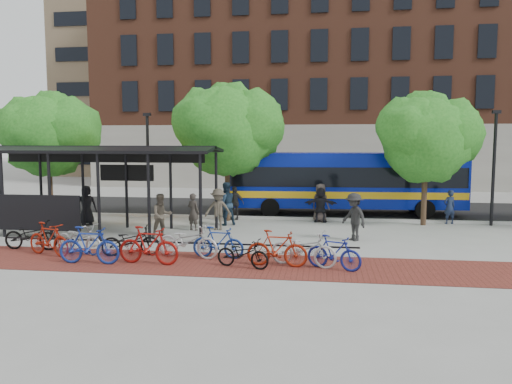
# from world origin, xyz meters

# --- Properties ---
(ground) EXTENTS (160.00, 160.00, 0.00)m
(ground) POSITION_xyz_m (0.00, 0.00, 0.00)
(ground) COLOR #9E9E99
(ground) RESTS_ON ground
(asphalt_street) EXTENTS (160.00, 8.00, 0.01)m
(asphalt_street) POSITION_xyz_m (0.00, 8.00, 0.01)
(asphalt_street) COLOR black
(asphalt_street) RESTS_ON ground
(curb) EXTENTS (160.00, 0.25, 0.12)m
(curb) POSITION_xyz_m (0.00, 4.00, 0.06)
(curb) COLOR #B7B7B2
(curb) RESTS_ON ground
(brick_strip) EXTENTS (24.00, 3.00, 0.01)m
(brick_strip) POSITION_xyz_m (-2.00, -5.00, 0.00)
(brick_strip) COLOR maroon
(brick_strip) RESTS_ON ground
(bike_rack_rail) EXTENTS (12.00, 0.05, 0.95)m
(bike_rack_rail) POSITION_xyz_m (-3.30, -4.10, 0.00)
(bike_rack_rail) COLOR black
(bike_rack_rail) RESTS_ON ground
(building_brick) EXTENTS (55.00, 14.00, 20.00)m
(building_brick) POSITION_xyz_m (10.00, 26.00, 10.00)
(building_brick) COLOR brown
(building_brick) RESTS_ON ground
(building_tower) EXTENTS (22.00, 22.00, 30.00)m
(building_tower) POSITION_xyz_m (-16.00, 40.00, 15.00)
(building_tower) COLOR #7A664C
(building_tower) RESTS_ON ground
(bus_shelter) EXTENTS (10.60, 3.07, 3.60)m
(bus_shelter) POSITION_xyz_m (-8.13, -0.48, 3.00)
(bus_shelter) COLOR black
(bus_shelter) RESTS_ON ground
(tree_a) EXTENTS (4.90, 4.00, 6.18)m
(tree_a) POSITION_xyz_m (-11.91, 3.35, 4.24)
(tree_a) COLOR #382619
(tree_a) RESTS_ON ground
(tree_b) EXTENTS (5.15, 4.20, 6.47)m
(tree_b) POSITION_xyz_m (-2.90, 3.35, 4.46)
(tree_b) COLOR #382619
(tree_b) RESTS_ON ground
(tree_c) EXTENTS (4.66, 3.80, 5.92)m
(tree_c) POSITION_xyz_m (6.09, 3.35, 4.05)
(tree_c) COLOR #382619
(tree_c) RESTS_ON ground
(lamp_post_left) EXTENTS (0.35, 0.20, 5.12)m
(lamp_post_left) POSITION_xyz_m (-7.00, 3.60, 2.75)
(lamp_post_left) COLOR black
(lamp_post_left) RESTS_ON ground
(lamp_post_right) EXTENTS (0.35, 0.20, 5.12)m
(lamp_post_right) POSITION_xyz_m (9.00, 3.60, 2.75)
(lamp_post_right) COLOR black
(lamp_post_right) RESTS_ON ground
(bus) EXTENTS (11.86, 3.26, 3.17)m
(bus) POSITION_xyz_m (2.57, 6.12, 1.82)
(bus) COLOR #07178B
(bus) RESTS_ON ground
(bike_0) EXTENTS (1.96, 0.70, 1.02)m
(bike_0) POSITION_xyz_m (-8.56, -3.91, 0.51)
(bike_0) COLOR black
(bike_0) RESTS_ON ground
(bike_1) EXTENTS (1.93, 1.14, 1.12)m
(bike_1) POSITION_xyz_m (-7.45, -4.66, 0.56)
(bike_1) COLOR maroon
(bike_1) RESTS_ON ground
(bike_2) EXTENTS (2.11, 1.29, 1.05)m
(bike_2) POSITION_xyz_m (-6.57, -4.30, 0.52)
(bike_2) COLOR #A3A3A6
(bike_2) RESTS_ON ground
(bike_3) EXTENTS (1.97, 0.56, 1.18)m
(bike_3) POSITION_xyz_m (-5.60, -5.54, 0.59)
(bike_3) COLOR navy
(bike_3) RESTS_ON ground
(bike_4) EXTENTS (2.01, 1.11, 1.00)m
(bike_4) POSITION_xyz_m (-4.75, -4.32, 0.50)
(bike_4) COLOR black
(bike_4) RESTS_ON ground
(bike_5) EXTENTS (2.02, 0.76, 1.19)m
(bike_5) POSITION_xyz_m (-3.78, -5.31, 0.59)
(bike_5) COLOR maroon
(bike_5) RESTS_ON ground
(bike_6) EXTENTS (2.24, 1.14, 1.12)m
(bike_6) POSITION_xyz_m (-2.82, -4.31, 0.56)
(bike_6) COLOR #B2B2B4
(bike_6) RESTS_ON ground
(bike_7) EXTENTS (1.76, 0.65, 1.04)m
(bike_7) POSITION_xyz_m (-1.82, -4.23, 0.52)
(bike_7) COLOR navy
(bike_7) RESTS_ON ground
(bike_8) EXTENTS (1.79, 1.04, 0.89)m
(bike_8) POSITION_xyz_m (-0.83, -5.33, 0.44)
(bike_8) COLOR black
(bike_8) RESTS_ON ground
(bike_9) EXTENTS (1.90, 0.67, 1.12)m
(bike_9) POSITION_xyz_m (0.17, -5.04, 0.56)
(bike_9) COLOR maroon
(bike_9) RESTS_ON ground
(bike_10) EXTENTS (2.22, 1.31, 1.10)m
(bike_10) POSITION_xyz_m (0.96, -4.91, 0.55)
(bike_10) COLOR #B6B6B8
(bike_10) RESTS_ON ground
(bike_11) EXTENTS (1.76, 1.12, 1.03)m
(bike_11) POSITION_xyz_m (1.87, -5.16, 0.51)
(bike_11) COLOR navy
(bike_11) RESTS_ON ground
(pedestrian_0) EXTENTS (1.04, 0.98, 1.79)m
(pedestrian_0) POSITION_xyz_m (-9.09, 1.27, 0.89)
(pedestrian_0) COLOR black
(pedestrian_0) RESTS_ON ground
(pedestrian_1) EXTENTS (0.68, 0.59, 1.58)m
(pedestrian_1) POSITION_xyz_m (-3.94, 0.58, 0.79)
(pedestrian_1) COLOR #37312C
(pedestrian_1) RESTS_ON ground
(pedestrian_2) EXTENTS (1.19, 1.12, 1.94)m
(pedestrian_2) POSITION_xyz_m (-2.85, 2.04, 0.97)
(pedestrian_2) COLOR #1E3246
(pedestrian_2) RESTS_ON ground
(pedestrian_3) EXTENTS (1.23, 0.83, 1.77)m
(pedestrian_3) POSITION_xyz_m (-2.91, 0.81, 0.89)
(pedestrian_3) COLOR #4D4539
(pedestrian_3) RESTS_ON ground
(pedestrian_4) EXTENTS (0.99, 0.52, 1.61)m
(pedestrian_4) POSITION_xyz_m (-2.73, 3.66, 0.80)
(pedestrian_4) COLOR #272727
(pedestrian_4) RESTS_ON ground
(pedestrian_5) EXTENTS (1.55, 0.60, 1.64)m
(pedestrian_5) POSITION_xyz_m (1.38, 3.43, 0.82)
(pedestrian_5) COLOR black
(pedestrian_5) RESTS_ON ground
(pedestrian_6) EXTENTS (1.04, 0.91, 1.79)m
(pedestrian_6) POSITION_xyz_m (1.38, 3.61, 0.90)
(pedestrian_6) COLOR #453A37
(pedestrian_6) RESTS_ON ground
(pedestrian_7) EXTENTS (0.66, 0.55, 1.56)m
(pedestrian_7) POSITION_xyz_m (7.23, 3.80, 0.78)
(pedestrian_7) COLOR #1B2640
(pedestrian_7) RESTS_ON ground
(pedestrian_8) EXTENTS (1.06, 1.03, 1.72)m
(pedestrian_8) POSITION_xyz_m (-4.79, -1.01, 0.86)
(pedestrian_8) COLOR brown
(pedestrian_8) RESTS_ON ground
(pedestrian_9) EXTENTS (1.27, 1.34, 1.82)m
(pedestrian_9) POSITION_xyz_m (2.69, -0.70, 0.91)
(pedestrian_9) COLOR black
(pedestrian_9) RESTS_ON ground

